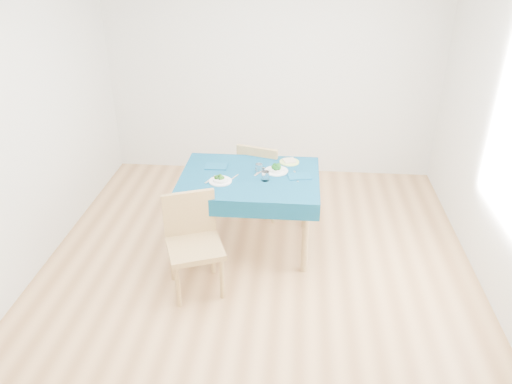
# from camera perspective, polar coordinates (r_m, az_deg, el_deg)

# --- Properties ---
(room_shell) EXTENTS (4.02, 4.52, 2.73)m
(room_shell) POSITION_cam_1_polar(r_m,az_deg,el_deg) (3.95, 0.00, 6.39)
(room_shell) COLOR #A57444
(room_shell) RESTS_ON ground
(table) EXTENTS (1.28, 0.97, 0.76)m
(table) POSITION_cam_1_polar(r_m,az_deg,el_deg) (4.81, -0.71, -2.24)
(table) COLOR navy
(table) RESTS_ON ground
(chair_near) EXTENTS (0.60, 0.62, 1.12)m
(chair_near) POSITION_cam_1_polar(r_m,az_deg,el_deg) (4.16, -7.12, -4.81)
(chair_near) COLOR #A2804C
(chair_near) RESTS_ON ground
(chair_far) EXTENTS (0.55, 0.58, 1.09)m
(chair_far) POSITION_cam_1_polar(r_m,az_deg,el_deg) (5.31, 0.89, 2.84)
(chair_far) COLOR #A2804C
(chair_far) RESTS_ON ground
(bowl_near) EXTENTS (0.21, 0.21, 0.06)m
(bowl_near) POSITION_cam_1_polar(r_m,az_deg,el_deg) (4.53, -4.09, 1.53)
(bowl_near) COLOR white
(bowl_near) RESTS_ON table
(bowl_far) EXTENTS (0.22, 0.22, 0.07)m
(bowl_far) POSITION_cam_1_polar(r_m,az_deg,el_deg) (4.71, 2.34, 2.73)
(bowl_far) COLOR white
(bowl_far) RESTS_ON table
(fork_near) EXTENTS (0.08, 0.16, 0.00)m
(fork_near) POSITION_cam_1_polar(r_m,az_deg,el_deg) (4.58, -5.28, 1.40)
(fork_near) COLOR silver
(fork_near) RESTS_ON table
(knife_near) EXTENTS (0.10, 0.19, 0.00)m
(knife_near) POSITION_cam_1_polar(r_m,az_deg,el_deg) (4.59, -2.71, 1.53)
(knife_near) COLOR silver
(knife_near) RESTS_ON table
(fork_far) EXTENTS (0.09, 0.18, 0.00)m
(fork_far) POSITION_cam_1_polar(r_m,az_deg,el_deg) (4.71, 0.36, 2.29)
(fork_far) COLOR silver
(fork_far) RESTS_ON table
(knife_far) EXTENTS (0.06, 0.23, 0.00)m
(knife_far) POSITION_cam_1_polar(r_m,az_deg,el_deg) (4.64, 4.59, 1.79)
(knife_far) COLOR silver
(knife_far) RESTS_ON table
(napkin_near) EXTENTS (0.21, 0.15, 0.01)m
(napkin_near) POSITION_cam_1_polar(r_m,az_deg,el_deg) (4.82, -4.58, 2.93)
(napkin_near) COLOR navy
(napkin_near) RESTS_ON table
(napkin_far) EXTENTS (0.23, 0.19, 0.01)m
(napkin_far) POSITION_cam_1_polar(r_m,az_deg,el_deg) (4.63, 4.98, 1.81)
(napkin_far) COLOR navy
(napkin_far) RESTS_ON table
(tumbler_center) EXTENTS (0.07, 0.07, 0.09)m
(tumbler_center) POSITION_cam_1_polar(r_m,az_deg,el_deg) (4.69, 0.34, 2.74)
(tumbler_center) COLOR white
(tumbler_center) RESTS_ON table
(tumbler_side) EXTENTS (0.07, 0.07, 0.09)m
(tumbler_side) POSITION_cam_1_polar(r_m,az_deg,el_deg) (4.53, 1.08, 1.84)
(tumbler_side) COLOR white
(tumbler_side) RESTS_ON table
(side_plate) EXTENTS (0.19, 0.19, 0.01)m
(side_plate) POSITION_cam_1_polar(r_m,az_deg,el_deg) (4.92, 3.83, 3.45)
(side_plate) COLOR #BAD166
(side_plate) RESTS_ON table
(bread_slice) EXTENTS (0.14, 0.14, 0.02)m
(bread_slice) POSITION_cam_1_polar(r_m,az_deg,el_deg) (4.92, 3.84, 3.59)
(bread_slice) COLOR beige
(bread_slice) RESTS_ON side_plate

